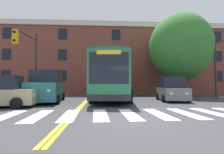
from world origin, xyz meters
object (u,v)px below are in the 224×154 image
city_bus (113,78)px  traffic_light_far_corner (28,53)px  car_grey_far_lane (172,90)px  car_navy_behind_bus (99,88)px  street_tree_curbside_large (180,47)px  traffic_light_overhead (99,65)px  car_teal_near_lane (47,87)px

city_bus → traffic_light_far_corner: (-6.93, -0.85, 1.97)m
car_grey_far_lane → car_navy_behind_bus: bearing=119.6°
city_bus → car_navy_behind_bus: 8.65m
car_navy_behind_bus → street_tree_curbside_large: (9.12, -5.01, 4.63)m
traffic_light_far_corner → car_navy_behind_bus: bearing=59.2°
city_bus → car_navy_behind_bus: city_bus is taller
car_navy_behind_bus → traffic_light_far_corner: bearing=-120.8°
traffic_light_far_corner → street_tree_curbside_large: 15.37m
city_bus → traffic_light_overhead: traffic_light_overhead is taller
car_teal_near_lane → street_tree_curbside_large: size_ratio=0.57×
car_grey_far_lane → street_tree_curbside_large: street_tree_curbside_large is taller
car_navy_behind_bus → traffic_light_overhead: (0.14, -6.13, 2.39)m
car_navy_behind_bus → car_grey_far_lane: bearing=-60.4°
car_grey_far_lane → car_teal_near_lane: bearing=-177.9°
car_teal_near_lane → street_tree_curbside_large: street_tree_curbside_large is taller
car_teal_near_lane → traffic_light_overhead: size_ratio=1.06×
city_bus → street_tree_curbside_large: size_ratio=1.25×
car_grey_far_lane → traffic_light_far_corner: 11.88m
city_bus → car_teal_near_lane: (-4.97, -2.24, -0.81)m
traffic_light_overhead → street_tree_curbside_large: street_tree_curbside_large is taller
city_bus → street_tree_curbside_large: street_tree_curbside_large is taller
city_bus → car_grey_far_lane: (4.52, -1.89, -1.03)m
car_teal_near_lane → car_grey_far_lane: bearing=2.1°
street_tree_curbside_large → city_bus: bearing=-155.9°
car_teal_near_lane → traffic_light_far_corner: (-1.97, 1.39, 2.77)m
city_bus → street_tree_curbside_large: bearing=24.1°
car_teal_near_lane → street_tree_curbside_large: (12.70, 5.70, 4.39)m
traffic_light_far_corner → traffic_light_overhead: size_ratio=1.17×
city_bus → traffic_light_far_corner: bearing=-173.1°
city_bus → traffic_light_overhead: size_ratio=2.32×
traffic_light_far_corner → street_tree_curbside_large: size_ratio=0.63×
car_teal_near_lane → street_tree_curbside_large: bearing=24.2°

